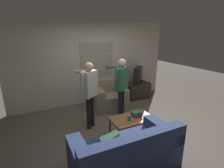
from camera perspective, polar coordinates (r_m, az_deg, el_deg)
The scene contains 12 objects.
ground_plane at distance 4.35m, azimuth 4.16°, elevation -14.44°, with size 16.00×16.00×0.00m, color #665B51.
wall_back at distance 5.65m, azimuth -6.08°, elevation 6.69°, with size 5.20×0.08×2.55m.
couch_blue at distance 3.13m, azimuth 4.76°, elevation -21.55°, with size 1.80×0.86×0.80m.
armchair_beige at distance 5.33m, azimuth -0.69°, elevation -4.29°, with size 1.07×0.94×0.84m.
coffee_table at distance 3.94m, azimuth 6.60°, elevation -11.47°, with size 0.94×0.55×0.44m.
tv_stand at distance 6.21m, azimuth 8.24°, elevation -2.05°, with size 0.81×0.50×0.55m.
tv at distance 6.06m, azimuth 8.42°, elevation 2.91°, with size 0.57×0.58×0.55m.
person_left_standing at distance 4.06m, azimuth -7.50°, elevation -1.18°, with size 0.50×0.81×1.60m.
person_right_standing at distance 4.55m, azimuth 3.02°, elevation 0.95°, with size 0.52×0.83×1.60m.
book_stack at distance 3.99m, azimuth 7.94°, elevation -9.60°, with size 0.23×0.21×0.11m.
soda_can at distance 3.77m, azimuth 5.63°, elevation -10.95°, with size 0.07×0.07×0.13m.
spare_remote at distance 3.93m, azimuth 9.70°, elevation -10.78°, with size 0.12×0.12×0.02m.
Camera 1 is at (-1.93, -3.20, 2.23)m, focal length 28.00 mm.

